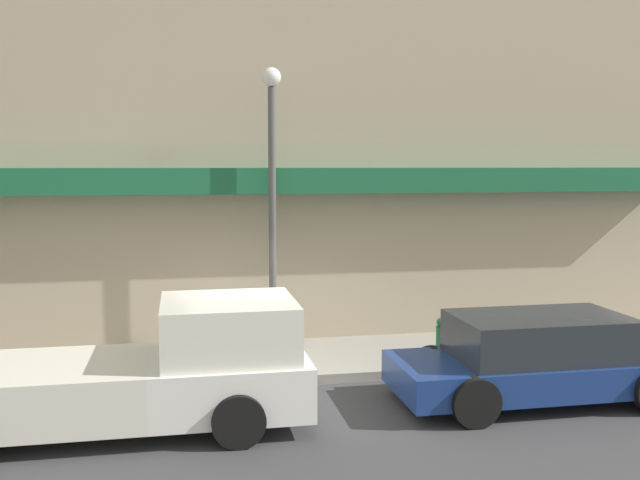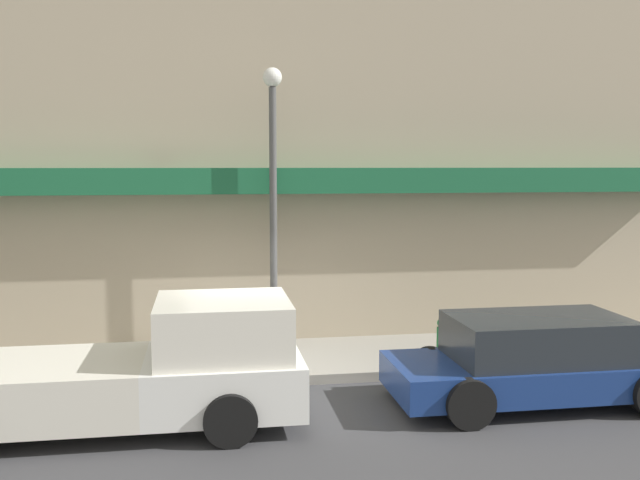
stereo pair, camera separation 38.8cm
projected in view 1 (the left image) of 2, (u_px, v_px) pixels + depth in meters
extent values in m
plane|color=#38383A|center=(264.00, 388.00, 11.95)|extent=(80.00, 80.00, 0.00)
cube|color=gray|center=(256.00, 362.00, 13.20)|extent=(36.00, 2.59, 0.17)
cube|color=tan|center=(241.00, 148.00, 15.51)|extent=(19.80, 3.00, 8.20)
cube|color=#195B38|center=(249.00, 181.00, 13.82)|extent=(18.22, 0.60, 0.50)
cube|color=white|center=(229.00, 381.00, 10.32)|extent=(2.23, 1.96, 0.76)
cube|color=silver|center=(228.00, 328.00, 10.24)|extent=(1.90, 1.81, 0.81)
cube|color=silver|center=(25.00, 392.00, 9.79)|extent=(3.35, 1.96, 0.76)
cylinder|color=black|center=(229.00, 378.00, 11.32)|extent=(0.72, 0.22, 0.72)
cylinder|color=black|center=(239.00, 421.00, 9.40)|extent=(0.72, 0.22, 0.72)
cube|color=navy|center=(538.00, 372.00, 11.26)|extent=(4.64, 1.78, 0.50)
cube|color=#23282D|center=(539.00, 336.00, 11.20)|extent=(2.69, 1.60, 0.66)
cylinder|color=black|center=(589.00, 359.00, 12.41)|extent=(0.72, 0.22, 0.72)
cylinder|color=black|center=(432.00, 368.00, 11.87)|extent=(0.72, 0.22, 0.72)
cylinder|color=black|center=(476.00, 403.00, 10.13)|extent=(0.72, 0.22, 0.72)
cylinder|color=#196633|center=(440.00, 342.00, 13.20)|extent=(0.17, 0.17, 0.58)
sphere|color=#196633|center=(441.00, 322.00, 13.16)|extent=(0.16, 0.16, 0.16)
cylinder|color=#4C4C4C|center=(272.00, 221.00, 13.43)|extent=(0.14, 0.14, 4.99)
sphere|color=silver|center=(271.00, 77.00, 13.15)|extent=(0.36, 0.36, 0.36)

